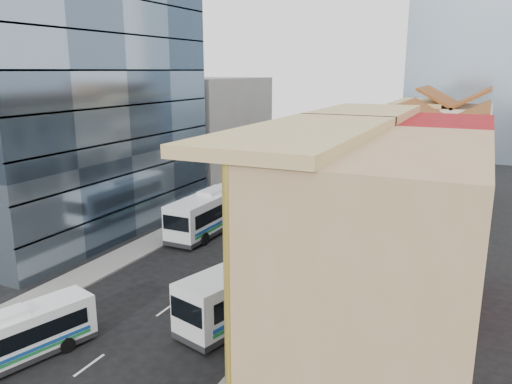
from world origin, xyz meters
The scene contains 14 objects.
ground centered at (0.00, 0.00, 0.00)m, with size 200.00×200.00×0.00m, color black.
sidewalk_right centered at (8.50, 22.00, 0.07)m, with size 3.00×90.00×0.15m, color slate.
sidewalk_left centered at (-8.50, 22.00, 0.07)m, with size 3.00×90.00×0.15m, color slate.
shophouse_tan centered at (14.00, 5.00, 6.00)m, with size 8.00×14.00×12.00m, color tan.
shophouse_red centered at (14.00, 17.00, 6.00)m, with size 8.00×10.00×12.00m, color maroon.
shophouse_cream_near centered at (14.00, 26.50, 5.00)m, with size 8.00×9.00×10.00m, color silver.
shophouse_cream_mid centered at (14.00, 35.50, 5.00)m, with size 8.00×9.00×10.00m, color silver.
shophouse_cream_far centered at (14.00, 46.00, 5.50)m, with size 8.00×12.00×11.00m, color silver.
office_tower centered at (-17.00, 19.00, 15.00)m, with size 12.00×26.00×30.00m, color #39495B.
office_block_far centered at (-16.00, 42.00, 7.00)m, with size 10.00×18.00×14.00m, color gray.
bus_left_near centered at (-3.77, -0.92, 1.51)m, with size 2.21×9.44×3.03m, color white, non-canonical shape.
bus_left_far centered at (-5.34, 23.64, 2.05)m, with size 2.99×12.75×4.09m, color white, non-canonical shape.
bus_right centered at (5.50, 10.22, 1.94)m, with size 2.84×12.13×3.89m, color silver, non-canonical shape.
sedan_left centered at (-5.50, 1.57, 0.68)m, with size 1.63×4.02×1.37m, color silver.
Camera 1 is at (17.66, -16.34, 15.00)m, focal length 35.00 mm.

